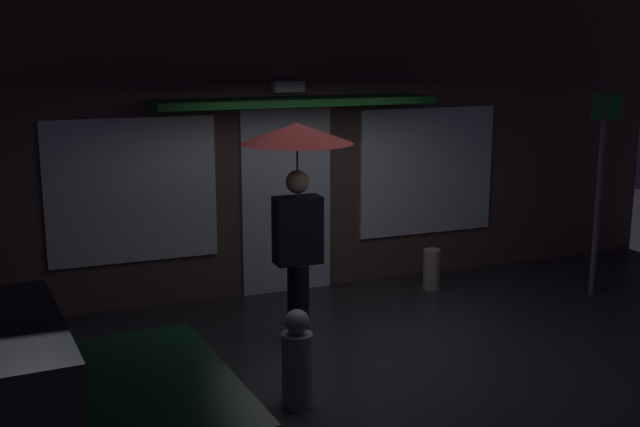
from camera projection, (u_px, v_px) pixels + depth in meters
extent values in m
plane|color=#26262B|center=(363.00, 354.00, 7.61)|extent=(18.00, 18.00, 0.00)
cube|color=brown|center=(281.00, 99.00, 9.26)|extent=(10.62, 0.30, 4.58)
cube|color=white|center=(287.00, 201.00, 9.35)|extent=(1.10, 0.04, 2.20)
cube|color=white|center=(132.00, 191.00, 8.65)|extent=(1.86, 0.04, 1.60)
cube|color=white|center=(428.00, 171.00, 9.99)|extent=(1.86, 0.04, 1.60)
cube|color=white|center=(288.00, 87.00, 9.00)|extent=(0.36, 0.16, 0.12)
cube|color=#144C19|center=(295.00, 101.00, 8.80)|extent=(3.20, 0.70, 0.08)
cylinder|color=black|center=(295.00, 300.00, 7.92)|extent=(0.15, 0.15, 0.82)
cylinder|color=black|center=(302.00, 306.00, 7.74)|extent=(0.15, 0.15, 0.82)
cube|color=black|center=(298.00, 230.00, 7.67)|extent=(0.46, 0.24, 0.66)
cube|color=silver|center=(293.00, 227.00, 7.79)|extent=(0.14, 0.02, 0.53)
cube|color=navy|center=(293.00, 229.00, 7.80)|extent=(0.05, 0.02, 0.43)
sphere|color=tan|center=(297.00, 182.00, 7.57)|extent=(0.23, 0.23, 0.23)
cylinder|color=slate|center=(297.00, 175.00, 7.56)|extent=(0.02, 0.02, 1.01)
cone|color=#4C0C0C|center=(297.00, 133.00, 7.48)|extent=(1.08, 1.08, 0.20)
cylinder|color=black|center=(94.00, 426.00, 5.49)|extent=(0.65, 0.26, 0.64)
cylinder|color=#595B60|center=(599.00, 192.00, 9.19)|extent=(0.07, 0.07, 2.48)
cube|color=#198C33|center=(607.00, 106.00, 8.97)|extent=(0.40, 0.02, 0.30)
cylinder|color=#9E998E|center=(432.00, 269.00, 9.59)|extent=(0.20, 0.20, 0.50)
cylinder|color=gray|center=(297.00, 370.00, 6.46)|extent=(0.26, 0.26, 0.63)
sphere|color=gray|center=(297.00, 322.00, 6.37)|extent=(0.21, 0.21, 0.21)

